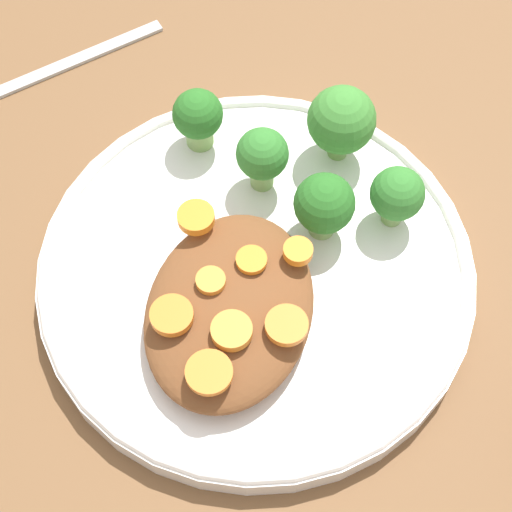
% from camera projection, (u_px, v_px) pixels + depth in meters
% --- Properties ---
extents(ground_plane, '(4.00, 4.00, 0.00)m').
position_uv_depth(ground_plane, '(256.00, 281.00, 0.56)').
color(ground_plane, brown).
extents(plate, '(0.28, 0.28, 0.02)m').
position_uv_depth(plate, '(256.00, 272.00, 0.55)').
color(plate, white).
rests_on(plate, ground_plane).
extents(stew_mound, '(0.14, 0.10, 0.03)m').
position_uv_depth(stew_mound, '(229.00, 309.00, 0.52)').
color(stew_mound, brown).
rests_on(stew_mound, plate).
extents(broccoli_floret_0, '(0.04, 0.04, 0.05)m').
position_uv_depth(broccoli_floret_0, '(324.00, 205.00, 0.54)').
color(broccoli_floret_0, '#7FA85B').
rests_on(broccoli_floret_0, plate).
extents(broccoli_floret_1, '(0.03, 0.03, 0.05)m').
position_uv_depth(broccoli_floret_1, '(262.00, 156.00, 0.55)').
color(broccoli_floret_1, '#7FA85B').
rests_on(broccoli_floret_1, plate).
extents(broccoli_floret_2, '(0.03, 0.03, 0.05)m').
position_uv_depth(broccoli_floret_2, '(198.00, 117.00, 0.57)').
color(broccoli_floret_2, '#7FA85B').
rests_on(broccoli_floret_2, plate).
extents(broccoli_floret_3, '(0.04, 0.04, 0.05)m').
position_uv_depth(broccoli_floret_3, '(397.00, 195.00, 0.54)').
color(broccoli_floret_3, '#7FA85B').
rests_on(broccoli_floret_3, plate).
extents(broccoli_floret_4, '(0.05, 0.05, 0.06)m').
position_uv_depth(broccoli_floret_4, '(341.00, 121.00, 0.56)').
color(broccoli_floret_4, '#759E51').
rests_on(broccoli_floret_4, plate).
extents(carrot_slice_0, '(0.02, 0.02, 0.01)m').
position_uv_depth(carrot_slice_0, '(196.00, 217.00, 0.53)').
color(carrot_slice_0, orange).
rests_on(carrot_slice_0, stew_mound).
extents(carrot_slice_1, '(0.02, 0.02, 0.01)m').
position_uv_depth(carrot_slice_1, '(240.00, 332.00, 0.49)').
color(carrot_slice_1, orange).
rests_on(carrot_slice_1, stew_mound).
extents(carrot_slice_2, '(0.02, 0.02, 0.00)m').
position_uv_depth(carrot_slice_2, '(211.00, 281.00, 0.51)').
color(carrot_slice_2, orange).
rests_on(carrot_slice_2, stew_mound).
extents(carrot_slice_3, '(0.02, 0.02, 0.00)m').
position_uv_depth(carrot_slice_3, '(247.00, 259.00, 0.51)').
color(carrot_slice_3, orange).
rests_on(carrot_slice_3, stew_mound).
extents(carrot_slice_4, '(0.03, 0.03, 0.00)m').
position_uv_depth(carrot_slice_4, '(209.00, 372.00, 0.48)').
color(carrot_slice_4, orange).
rests_on(carrot_slice_4, stew_mound).
extents(carrot_slice_5, '(0.03, 0.03, 0.01)m').
position_uv_depth(carrot_slice_5, '(172.00, 315.00, 0.50)').
color(carrot_slice_5, orange).
rests_on(carrot_slice_5, stew_mound).
extents(carrot_slice_6, '(0.02, 0.02, 0.01)m').
position_uv_depth(carrot_slice_6, '(298.00, 249.00, 0.52)').
color(carrot_slice_6, orange).
rests_on(carrot_slice_6, stew_mound).
extents(carrot_slice_7, '(0.03, 0.03, 0.01)m').
position_uv_depth(carrot_slice_7, '(287.00, 325.00, 0.49)').
color(carrot_slice_7, orange).
rests_on(carrot_slice_7, stew_mound).
extents(fork, '(0.15, 0.16, 0.01)m').
position_uv_depth(fork, '(17.00, 83.00, 0.64)').
color(fork, '#B7B7B7').
rests_on(fork, ground_plane).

